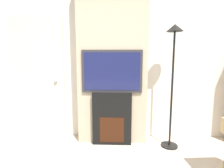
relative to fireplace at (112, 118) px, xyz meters
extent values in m
cube|color=silver|center=(0.00, 0.32, 0.94)|extent=(6.00, 0.06, 2.70)
cube|color=tan|center=(0.00, 0.15, 0.94)|extent=(1.09, 0.29, 2.70)
cube|color=black|center=(0.00, 0.00, 0.00)|extent=(0.61, 0.14, 0.83)
cube|color=#33160A|center=(0.00, -0.07, -0.16)|extent=(0.38, 0.01, 0.40)
cube|color=#2D2D33|center=(0.00, 0.00, 0.74)|extent=(0.92, 0.06, 0.65)
cube|color=#191E4C|center=(0.00, -0.03, 0.74)|extent=(0.84, 0.01, 0.57)
cylinder|color=black|center=(0.89, -0.08, -0.40)|extent=(0.25, 0.25, 0.03)
cylinder|color=black|center=(0.89, -0.08, 0.47)|extent=(0.03, 0.03, 1.71)
cone|color=black|center=(0.89, -0.08, 1.37)|extent=(0.24, 0.24, 0.10)
cube|color=beige|center=(-1.28, 0.27, 0.62)|extent=(0.91, 0.04, 2.06)
sphere|color=silver|center=(-0.96, 0.23, 0.58)|extent=(0.06, 0.06, 0.06)
camera|label=1|loc=(0.10, -2.66, 0.92)|focal=28.00mm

